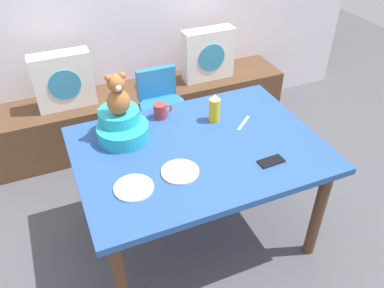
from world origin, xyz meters
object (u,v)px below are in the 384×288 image
object	(u,v)px
dining_table	(199,159)
dinner_plate_near	(134,188)
pillow_floral_right	(208,54)
coffee_mug	(160,111)
teddy_bear	(118,95)
pillow_floral_left	(63,81)
dinner_plate_far	(180,172)
ketchup_bottle	(214,108)
highchair	(163,108)
cell_phone	(271,161)
book_stack	(153,82)
infant_seat_teal	(122,126)

from	to	relation	value
dining_table	dinner_plate_near	xyz separation A→B (m)	(-0.44, -0.19, 0.10)
pillow_floral_right	coffee_mug	size ratio (longest dim) A/B	3.67
dining_table	teddy_bear	size ratio (longest dim) A/B	5.56
pillow_floral_left	coffee_mug	xyz separation A→B (m)	(0.49, -0.86, 0.11)
dinner_plate_far	ketchup_bottle	bearing A→B (deg)	45.13
pillow_floral_right	dining_table	size ratio (longest dim) A/B	0.32
highchair	dinner_plate_near	distance (m)	1.14
dinner_plate_near	cell_phone	world-z (taller)	dinner_plate_near
cell_phone	dinner_plate_near	bearing A→B (deg)	80.64
highchair	cell_phone	size ratio (longest dim) A/B	5.49
dinner_plate_near	cell_phone	size ratio (longest dim) A/B	1.39
pillow_floral_right	dinner_plate_near	xyz separation A→B (m)	(-1.07, -1.42, 0.07)
ketchup_bottle	book_stack	bearing A→B (deg)	93.78
pillow_floral_right	ketchup_bottle	distance (m)	1.11
cell_phone	coffee_mug	bearing A→B (deg)	29.09
teddy_bear	dinner_plate_far	size ratio (longest dim) A/B	1.25
book_stack	ketchup_bottle	bearing A→B (deg)	-86.22
pillow_floral_right	highchair	bearing A→B (deg)	-143.81
highchair	dinner_plate_near	xyz separation A→B (m)	(-0.50, -1.00, 0.22)
dining_table	cell_phone	world-z (taller)	cell_phone
dining_table	coffee_mug	size ratio (longest dim) A/B	11.58
pillow_floral_left	teddy_bear	size ratio (longest dim) A/B	1.76
coffee_mug	dinner_plate_near	xyz separation A→B (m)	(-0.34, -0.56, -0.04)
pillow_floral_right	dining_table	distance (m)	1.38
pillow_floral_left	ketchup_bottle	bearing A→B (deg)	-52.51
pillow_floral_right	teddy_bear	xyz separation A→B (m)	(-1.00, -0.96, 0.34)
pillow_floral_left	highchair	world-z (taller)	pillow_floral_left
pillow_floral_right	highchair	world-z (taller)	pillow_floral_right
book_stack	coffee_mug	bearing A→B (deg)	-104.43
pillow_floral_left	dinner_plate_near	size ratio (longest dim) A/B	2.20
highchair	dinner_plate_far	distance (m)	1.03
book_stack	highchair	xyz separation A→B (m)	(-0.07, -0.44, 0.01)
dining_table	highchair	world-z (taller)	highchair
highchair	teddy_bear	distance (m)	0.86
dinner_plate_near	pillow_floral_left	bearing A→B (deg)	95.85
dinner_plate_near	cell_phone	xyz separation A→B (m)	(0.74, -0.09, -0.00)
coffee_mug	book_stack	bearing A→B (deg)	75.57
dinner_plate_far	cell_phone	distance (m)	0.50
highchair	teddy_bear	world-z (taller)	teddy_bear
book_stack	teddy_bear	world-z (taller)	teddy_bear
book_stack	teddy_bear	xyz separation A→B (m)	(-0.50, -0.98, 0.51)
infant_seat_teal	coffee_mug	distance (m)	0.29
dining_table	dinner_plate_far	world-z (taller)	dinner_plate_far
ketchup_bottle	infant_seat_teal	bearing A→B (deg)	174.53
teddy_bear	cell_phone	world-z (taller)	teddy_bear
coffee_mug	dinner_plate_near	world-z (taller)	coffee_mug
teddy_bear	coffee_mug	bearing A→B (deg)	21.45
pillow_floral_left	dinner_plate_far	size ratio (longest dim) A/B	2.20
infant_seat_teal	dinner_plate_far	distance (m)	0.48
infant_seat_teal	dining_table	bearing A→B (deg)	-35.76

